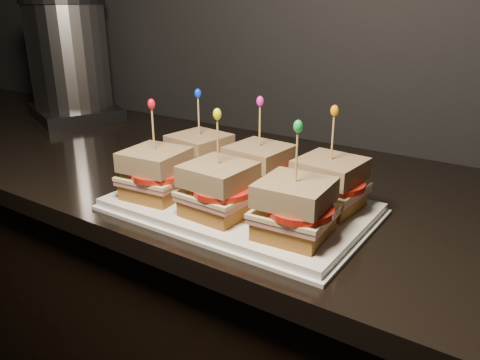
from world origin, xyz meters
The scene contains 50 objects.
cabinet centered at (0.67, 1.69, 0.44)m, with size 2.46×0.60×0.87m, color black.
granite_slab centered at (0.67, 1.69, 0.89)m, with size 2.50×0.64×0.03m, color black.
platter centered at (0.94, 1.54, 0.92)m, with size 0.40×0.25×0.02m, color white.
platter_rim centered at (0.94, 1.54, 0.91)m, with size 0.42×0.26×0.01m, color white.
sandwich_0_bread_bot centered at (0.81, 1.60, 0.94)m, with size 0.09×0.09×0.03m, color brown.
sandwich_0_ham centered at (0.81, 1.60, 0.96)m, with size 0.10×0.10×0.01m, color #BE7266.
sandwich_0_cheese centered at (0.81, 1.60, 0.96)m, with size 0.10×0.10×0.01m, color beige.
sandwich_0_tomato centered at (0.83, 1.59, 0.97)m, with size 0.09×0.09×0.01m, color red.
sandwich_0_bread_top centered at (0.81, 1.60, 0.99)m, with size 0.09×0.09×0.03m, color #532B12.
sandwich_0_pick centered at (0.81, 1.60, 1.04)m, with size 0.00×0.00×0.09m, color tan.
sandwich_0_frill centered at (0.81, 1.60, 1.08)m, with size 0.01×0.01×0.02m, color #0834D2.
sandwich_1_bread_bot centered at (0.94, 1.60, 0.94)m, with size 0.09×0.09×0.03m, color brown.
sandwich_1_ham centered at (0.94, 1.60, 0.96)m, with size 0.10×0.10×0.01m, color #BE7266.
sandwich_1_cheese centered at (0.94, 1.60, 0.96)m, with size 0.10×0.10×0.01m, color beige.
sandwich_1_tomato centered at (0.95, 1.59, 0.97)m, with size 0.09×0.09×0.01m, color red.
sandwich_1_bread_top centered at (0.94, 1.60, 0.99)m, with size 0.09×0.09×0.03m, color #532B12.
sandwich_1_pick centered at (0.94, 1.60, 1.04)m, with size 0.00×0.00×0.09m, color tan.
sandwich_1_frill centered at (0.94, 1.60, 1.08)m, with size 0.01×0.01×0.02m, color #D321A4.
sandwich_2_bread_bot centered at (1.07, 1.60, 0.94)m, with size 0.09×0.09×0.03m, color brown.
sandwich_2_ham centered at (1.07, 1.60, 0.96)m, with size 0.10×0.10×0.01m, color #BE7266.
sandwich_2_cheese centered at (1.07, 1.60, 0.96)m, with size 0.10×0.10×0.01m, color beige.
sandwich_2_tomato centered at (1.08, 1.59, 0.97)m, with size 0.09×0.09×0.01m, color red.
sandwich_2_bread_top centered at (1.07, 1.60, 0.99)m, with size 0.09×0.09×0.03m, color #532B12.
sandwich_2_pick centered at (1.07, 1.60, 1.04)m, with size 0.00×0.00×0.09m, color tan.
sandwich_2_frill centered at (1.07, 1.60, 1.08)m, with size 0.01×0.01×0.02m, color orange.
sandwich_3_bread_bot centered at (0.81, 1.48, 0.94)m, with size 0.09×0.09×0.03m, color brown.
sandwich_3_ham centered at (0.81, 1.48, 0.96)m, with size 0.10×0.10×0.01m, color #BE7266.
sandwich_3_cheese centered at (0.81, 1.48, 0.96)m, with size 0.10×0.10×0.01m, color beige.
sandwich_3_tomato centered at (0.83, 1.48, 0.97)m, with size 0.09×0.09×0.01m, color red.
sandwich_3_bread_top centered at (0.81, 1.48, 0.99)m, with size 0.09×0.09×0.03m, color #532B12.
sandwich_3_pick centered at (0.81, 1.48, 1.04)m, with size 0.00×0.00×0.09m, color tan.
sandwich_3_frill centered at (0.81, 1.48, 1.08)m, with size 0.01×0.01×0.02m, color red.
sandwich_4_bread_bot centered at (0.94, 1.48, 0.94)m, with size 0.09×0.09×0.03m, color brown.
sandwich_4_ham centered at (0.94, 1.48, 0.96)m, with size 0.10×0.10×0.01m, color #BE7266.
sandwich_4_cheese centered at (0.94, 1.48, 0.96)m, with size 0.10×0.10×0.01m, color beige.
sandwich_4_tomato centered at (0.95, 1.48, 0.97)m, with size 0.09×0.09×0.01m, color red.
sandwich_4_bread_top centered at (0.94, 1.48, 0.99)m, with size 0.09×0.09×0.03m, color #532B12.
sandwich_4_pick centered at (0.94, 1.48, 1.04)m, with size 0.00×0.00×0.09m, color tan.
sandwich_4_frill centered at (0.94, 1.48, 1.08)m, with size 0.01×0.01×0.02m, color #EFE609.
sandwich_5_bread_bot centered at (1.07, 1.48, 0.94)m, with size 0.09×0.09×0.03m, color brown.
sandwich_5_ham centered at (1.07, 1.48, 0.96)m, with size 0.10×0.10×0.01m, color #BE7266.
sandwich_5_cheese centered at (1.07, 1.48, 0.96)m, with size 0.10×0.10×0.01m, color beige.
sandwich_5_tomato centered at (1.08, 1.48, 0.97)m, with size 0.09×0.09×0.01m, color red.
sandwich_5_bread_top centered at (1.07, 1.48, 0.99)m, with size 0.09×0.09×0.03m, color #532B12.
sandwich_5_pick centered at (1.07, 1.48, 1.04)m, with size 0.00×0.00×0.09m, color tan.
sandwich_5_frill centered at (1.07, 1.48, 1.08)m, with size 0.01×0.01×0.02m, color green.
appliance_base centered at (0.14, 1.84, 0.92)m, with size 0.27×0.22×0.03m, color #262628.
appliance_body centered at (0.14, 1.84, 1.09)m, with size 0.22×0.22×0.29m, color silver.
appliance_lid centered at (0.14, 1.84, 1.24)m, with size 0.23×0.23×0.02m, color #262628.
appliance centered at (0.14, 1.84, 1.08)m, with size 0.27×0.22×0.34m, color silver, non-canonical shape.
Camera 1 is at (1.33, 0.96, 1.22)m, focal length 35.00 mm.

